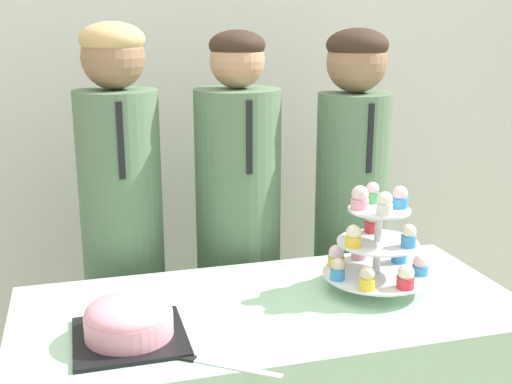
{
  "coord_description": "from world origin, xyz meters",
  "views": [
    {
      "loc": [
        -0.45,
        -1.15,
        1.46
      ],
      "look_at": [
        -0.03,
        0.32,
        1.06
      ],
      "focal_mm": 45.0,
      "sensor_mm": 36.0,
      "label": 1
    }
  ],
  "objects_px": {
    "student_0": "(125,265)",
    "student_2": "(350,242)",
    "cake_knife": "(199,361)",
    "cupcake_stand": "(377,244)",
    "student_1": "(239,263)",
    "round_cake": "(129,320)"
  },
  "relations": [
    {
      "from": "student_0",
      "to": "student_1",
      "type": "relative_size",
      "value": 1.02
    },
    {
      "from": "cupcake_stand",
      "to": "student_0",
      "type": "height_order",
      "value": "student_0"
    },
    {
      "from": "round_cake",
      "to": "student_2",
      "type": "xyz_separation_m",
      "value": [
        0.8,
        0.58,
        -0.09
      ]
    },
    {
      "from": "cake_knife",
      "to": "student_2",
      "type": "distance_m",
      "value": 0.99
    },
    {
      "from": "student_1",
      "to": "student_2",
      "type": "distance_m",
      "value": 0.4
    },
    {
      "from": "cake_knife",
      "to": "cupcake_stand",
      "type": "relative_size",
      "value": 0.82
    },
    {
      "from": "round_cake",
      "to": "student_1",
      "type": "distance_m",
      "value": 0.72
    },
    {
      "from": "student_1",
      "to": "student_2",
      "type": "xyz_separation_m",
      "value": [
        0.4,
        -0.0,
        0.04
      ]
    },
    {
      "from": "round_cake",
      "to": "student_1",
      "type": "relative_size",
      "value": 0.17
    },
    {
      "from": "cake_knife",
      "to": "student_2",
      "type": "xyz_separation_m",
      "value": [
        0.67,
        0.73,
        -0.04
      ]
    },
    {
      "from": "student_0",
      "to": "cake_knife",
      "type": "bearing_deg",
      "value": -82.22
    },
    {
      "from": "round_cake",
      "to": "cupcake_stand",
      "type": "bearing_deg",
      "value": 9.17
    },
    {
      "from": "cupcake_stand",
      "to": "student_2",
      "type": "distance_m",
      "value": 0.52
    },
    {
      "from": "round_cake",
      "to": "student_1",
      "type": "xyz_separation_m",
      "value": [
        0.4,
        0.58,
        -0.13
      ]
    },
    {
      "from": "student_1",
      "to": "cake_knife",
      "type": "bearing_deg",
      "value": -110.56
    },
    {
      "from": "cupcake_stand",
      "to": "student_1",
      "type": "distance_m",
      "value": 0.58
    },
    {
      "from": "cake_knife",
      "to": "student_1",
      "type": "distance_m",
      "value": 0.78
    },
    {
      "from": "cupcake_stand",
      "to": "student_1",
      "type": "height_order",
      "value": "student_1"
    },
    {
      "from": "cake_knife",
      "to": "student_2",
      "type": "bearing_deg",
      "value": 82.93
    },
    {
      "from": "cupcake_stand",
      "to": "student_2",
      "type": "bearing_deg",
      "value": 73.73
    },
    {
      "from": "student_1",
      "to": "student_2",
      "type": "height_order",
      "value": "student_2"
    },
    {
      "from": "student_0",
      "to": "student_2",
      "type": "bearing_deg",
      "value": -0.0
    }
  ]
}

